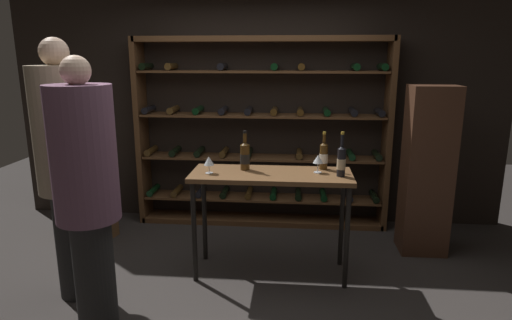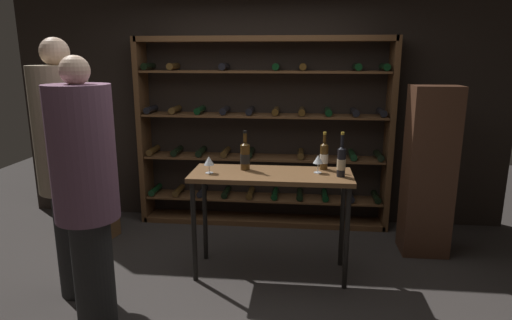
% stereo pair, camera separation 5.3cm
% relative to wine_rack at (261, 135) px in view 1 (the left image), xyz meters
% --- Properties ---
extents(ground_plane, '(9.43, 9.43, 0.00)m').
position_rel_wine_rack_xyz_m(ground_plane, '(-0.08, -1.50, -1.05)').
color(ground_plane, '#383330').
extents(back_wall, '(5.69, 0.10, 2.98)m').
position_rel_wine_rack_xyz_m(back_wall, '(-0.08, 0.21, 0.44)').
color(back_wall, black).
rests_on(back_wall, ground).
extents(wine_rack, '(2.85, 0.32, 2.14)m').
position_rel_wine_rack_xyz_m(wine_rack, '(0.00, 0.00, 0.00)').
color(wine_rack, brown).
rests_on(wine_rack, ground).
extents(tasting_table, '(1.39, 0.53, 0.94)m').
position_rel_wine_rack_xyz_m(tasting_table, '(0.19, -1.21, -0.22)').
color(tasting_table, brown).
rests_on(tasting_table, ground).
extents(person_guest_plum_blouse, '(0.43, 0.43, 1.93)m').
position_rel_wine_rack_xyz_m(person_guest_plum_blouse, '(-1.00, -2.16, 0.02)').
color(person_guest_plum_blouse, '#262626').
rests_on(person_guest_plum_blouse, ground).
extents(person_host_in_suit, '(0.43, 0.43, 2.06)m').
position_rel_wine_rack_xyz_m(person_host_in_suit, '(-1.38, -1.73, 0.09)').
color(person_host_in_suit, '#272727').
rests_on(person_host_in_suit, ground).
extents(wine_crate, '(0.54, 0.44, 0.33)m').
position_rel_wine_rack_xyz_m(wine_crate, '(-1.81, -0.62, -0.89)').
color(wine_crate, brown).
rests_on(wine_crate, ground).
extents(display_cabinet, '(0.44, 0.36, 1.66)m').
position_rel_wine_rack_xyz_m(display_cabinet, '(1.68, -0.61, -0.22)').
color(display_cabinet, '#4C2D1E').
rests_on(display_cabinet, ground).
extents(wine_bottle_black_capsule, '(0.07, 0.07, 0.34)m').
position_rel_wine_rack_xyz_m(wine_bottle_black_capsule, '(0.64, -1.04, 0.01)').
color(wine_bottle_black_capsule, '#4C3314').
rests_on(wine_bottle_black_capsule, tasting_table).
extents(wine_bottle_gold_foil, '(0.07, 0.07, 0.38)m').
position_rel_wine_rack_xyz_m(wine_bottle_gold_foil, '(0.77, -1.27, 0.02)').
color(wine_bottle_gold_foil, black).
rests_on(wine_bottle_gold_foil, tasting_table).
extents(wine_bottle_green_slim, '(0.09, 0.09, 0.35)m').
position_rel_wine_rack_xyz_m(wine_bottle_green_slim, '(-0.05, -1.13, 0.01)').
color(wine_bottle_green_slim, '#4C3314').
rests_on(wine_bottle_green_slim, tasting_table).
extents(wine_glass_stemmed_right, '(0.09, 0.09, 0.16)m').
position_rel_wine_rack_xyz_m(wine_glass_stemmed_right, '(0.59, -1.17, 0.00)').
color(wine_glass_stemmed_right, silver).
rests_on(wine_glass_stemmed_right, tasting_table).
extents(wine_glass_stemmed_left, '(0.09, 0.09, 0.15)m').
position_rel_wine_rack_xyz_m(wine_glass_stemmed_left, '(-0.35, -1.28, -0.01)').
color(wine_glass_stemmed_left, silver).
rests_on(wine_glass_stemmed_left, tasting_table).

